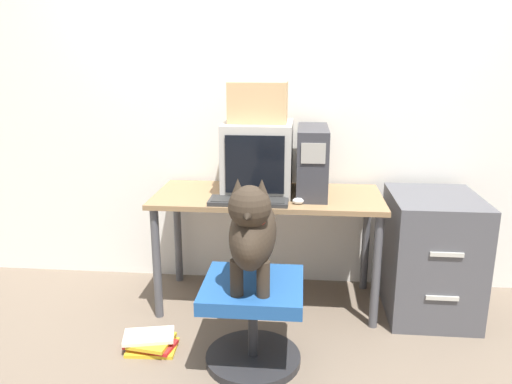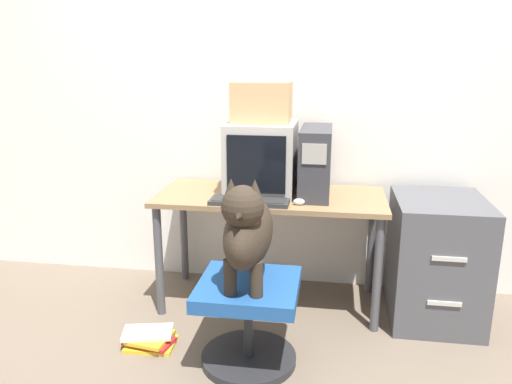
% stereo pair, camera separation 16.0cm
% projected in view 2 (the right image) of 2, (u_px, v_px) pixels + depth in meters
% --- Properties ---
extents(ground_plane, '(12.00, 12.00, 0.00)m').
position_uv_depth(ground_plane, '(263.00, 325.00, 2.94)').
color(ground_plane, '#6B5B4C').
extents(wall_back, '(8.00, 0.05, 2.60)m').
position_uv_depth(wall_back, '(279.00, 94.00, 3.24)').
color(wall_back, silver).
rests_on(wall_back, ground_plane).
extents(desk, '(1.38, 0.61, 0.72)m').
position_uv_depth(desk, '(271.00, 209.00, 3.07)').
color(desk, olive).
rests_on(desk, ground_plane).
extents(crt_monitor, '(0.41, 0.44, 0.43)m').
position_uv_depth(crt_monitor, '(262.00, 157.00, 3.06)').
color(crt_monitor, '#B7B2A8').
rests_on(crt_monitor, desk).
extents(pc_tower, '(0.18, 0.48, 0.41)m').
position_uv_depth(pc_tower, '(315.00, 162.00, 2.99)').
color(pc_tower, '#333338').
rests_on(pc_tower, desk).
extents(keyboard, '(0.45, 0.17, 0.03)m').
position_uv_depth(keyboard, '(250.00, 201.00, 2.86)').
color(keyboard, '#2D2D2D').
rests_on(keyboard, desk).
extents(computer_mouse, '(0.06, 0.04, 0.04)m').
position_uv_depth(computer_mouse, '(299.00, 202.00, 2.82)').
color(computer_mouse, silver).
rests_on(computer_mouse, desk).
extents(office_chair, '(0.50, 0.49, 0.45)m').
position_uv_depth(office_chair, '(249.00, 315.00, 2.52)').
color(office_chair, '#262628').
rests_on(office_chair, ground_plane).
extents(dog, '(0.23, 0.59, 0.56)m').
position_uv_depth(dog, '(248.00, 229.00, 2.39)').
color(dog, '#33281E').
rests_on(dog, office_chair).
extents(filing_cabinet, '(0.51, 0.62, 0.74)m').
position_uv_depth(filing_cabinet, '(436.00, 259.00, 2.96)').
color(filing_cabinet, '#4C4C51').
rests_on(filing_cabinet, ground_plane).
extents(cardboard_box, '(0.34, 0.26, 0.24)m').
position_uv_depth(cardboard_box, '(262.00, 102.00, 2.97)').
color(cardboard_box, tan).
rests_on(cardboard_box, crt_monitor).
extents(book_stack_floor, '(0.30, 0.23, 0.08)m').
position_uv_depth(book_stack_floor, '(150.00, 339.00, 2.73)').
color(book_stack_floor, gold).
rests_on(book_stack_floor, ground_plane).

